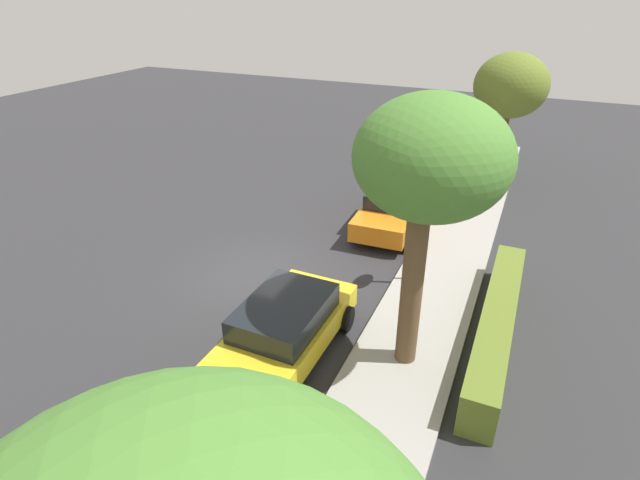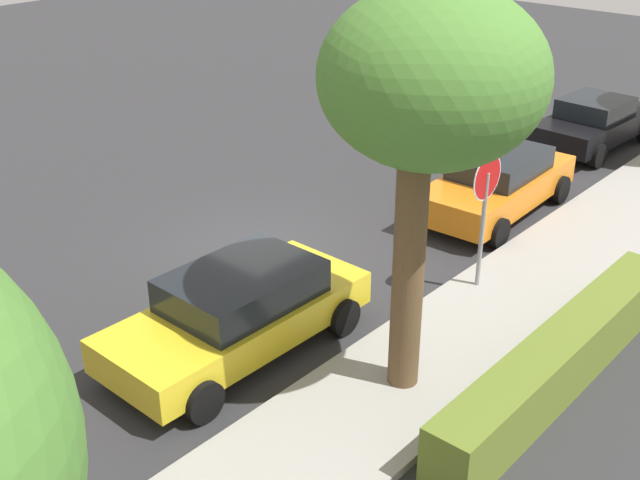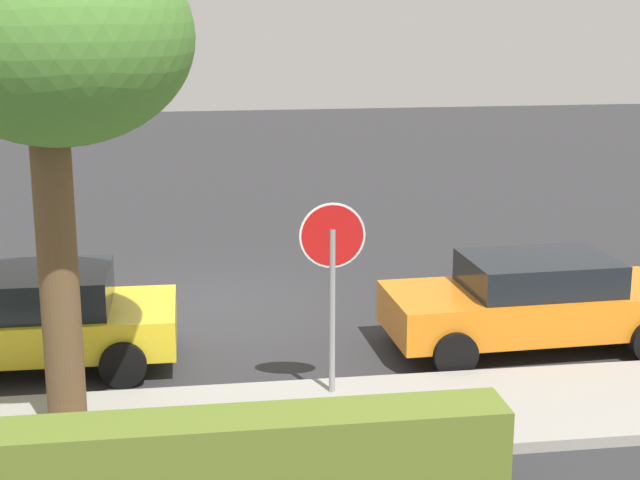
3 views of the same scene
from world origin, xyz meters
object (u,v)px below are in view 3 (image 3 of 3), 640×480
at_px(stop_sign, 332,265).
at_px(parked_car_orange, 533,301).
at_px(parked_car_yellow, 19,318).
at_px(street_tree_near_corner, 57,46).

bearing_deg(stop_sign, parked_car_orange, -154.69).
relative_size(parked_car_orange, parked_car_yellow, 0.98).
bearing_deg(parked_car_yellow, street_tree_near_corner, 111.57).
height_order(parked_car_yellow, street_tree_near_corner, street_tree_near_corner).
height_order(stop_sign, street_tree_near_corner, street_tree_near_corner).
bearing_deg(parked_car_yellow, stop_sign, 156.00).
bearing_deg(stop_sign, parked_car_yellow, -24.00).
bearing_deg(parked_car_yellow, parked_car_orange, 177.69).
xyz_separation_m(parked_car_orange, parked_car_yellow, (7.51, -0.30, 0.00)).
relative_size(stop_sign, street_tree_near_corner, 0.45).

